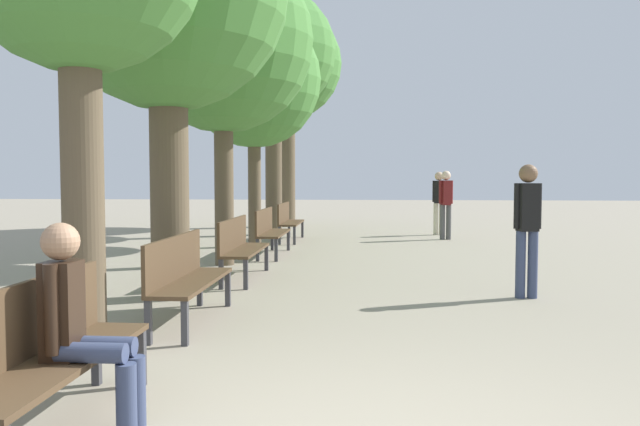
{
  "coord_description": "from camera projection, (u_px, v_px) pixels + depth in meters",
  "views": [
    {
      "loc": [
        0.11,
        -3.23,
        1.56
      ],
      "look_at": [
        -0.65,
        6.71,
        0.99
      ],
      "focal_mm": 35.0,
      "sensor_mm": 36.0,
      "label": 1
    }
  ],
  "objects": [
    {
      "name": "tree_row_2",
      "position": [
        223.0,
        43.0,
        10.91
      ],
      "size": [
        3.2,
        3.2,
        5.54
      ],
      "color": "brown",
      "rests_on": "ground_plane"
    },
    {
      "name": "bench_row_2",
      "position": [
        240.0,
        244.0,
        9.53
      ],
      "size": [
        0.44,
        1.87,
        0.93
      ],
      "color": "#4C3823",
      "rests_on": "ground_plane"
    },
    {
      "name": "bench_row_3",
      "position": [
        269.0,
        228.0,
        12.41
      ],
      "size": [
        0.44,
        1.87,
        0.93
      ],
      "color": "#4C3823",
      "rests_on": "ground_plane"
    },
    {
      "name": "tree_row_4",
      "position": [
        273.0,
        54.0,
        16.71
      ],
      "size": [
        3.37,
        3.37,
        6.61
      ],
      "color": "brown",
      "rests_on": "ground_plane"
    },
    {
      "name": "tree_row_5",
      "position": [
        287.0,
        67.0,
        19.55
      ],
      "size": [
        3.44,
        3.44,
        6.83
      ],
      "color": "brown",
      "rests_on": "ground_plane"
    },
    {
      "name": "bench_row_1",
      "position": [
        184.0,
        272.0,
        6.65
      ],
      "size": [
        0.44,
        1.87,
        0.93
      ],
      "color": "#4C3823",
      "rests_on": "ground_plane"
    },
    {
      "name": "pedestrian_near",
      "position": [
        446.0,
        200.0,
        15.59
      ],
      "size": [
        0.35,
        0.28,
        1.72
      ],
      "color": "#4C4C4C",
      "rests_on": "ground_plane"
    },
    {
      "name": "bench_row_0",
      "position": [
        44.0,
        345.0,
        3.76
      ],
      "size": [
        0.44,
        1.87,
        0.93
      ],
      "color": "#4C3823",
      "rests_on": "ground_plane"
    },
    {
      "name": "pedestrian_far",
      "position": [
        527.0,
        222.0,
        8.0
      ],
      "size": [
        0.35,
        0.24,
        1.73
      ],
      "color": "#384260",
      "rests_on": "ground_plane"
    },
    {
      "name": "pedestrian_mid",
      "position": [
        439.0,
        199.0,
        16.88
      ],
      "size": [
        0.35,
        0.29,
        1.71
      ],
      "color": "beige",
      "rests_on": "ground_plane"
    },
    {
      "name": "person_seated",
      "position": [
        81.0,
        322.0,
        3.74
      ],
      "size": [
        0.59,
        0.34,
        1.29
      ],
      "color": "#384260",
      "rests_on": "ground_plane"
    },
    {
      "name": "bench_row_4",
      "position": [
        288.0,
        219.0,
        15.29
      ],
      "size": [
        0.44,
        1.87,
        0.93
      ],
      "color": "#4C3823",
      "rests_on": "ground_plane"
    },
    {
      "name": "tree_row_3",
      "position": [
        254.0,
        81.0,
        13.9
      ],
      "size": [
        3.01,
        3.01,
        5.23
      ],
      "color": "brown",
      "rests_on": "ground_plane"
    }
  ]
}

